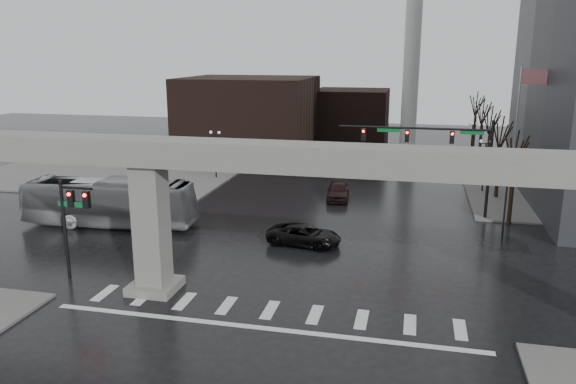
{
  "coord_description": "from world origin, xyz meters",
  "views": [
    {
      "loc": [
        6.95,
        -27.14,
        13.2
      ],
      "look_at": [
        -0.75,
        6.55,
        4.5
      ],
      "focal_mm": 35.0,
      "sensor_mm": 36.0,
      "label": 1
    }
  ],
  "objects_px": {
    "signal_mast_arm": "(441,146)",
    "far_car": "(338,191)",
    "pickup_truck": "(304,235)",
    "city_bus": "(109,202)"
  },
  "relations": [
    {
      "from": "pickup_truck",
      "to": "city_bus",
      "type": "height_order",
      "value": "city_bus"
    },
    {
      "from": "pickup_truck",
      "to": "far_car",
      "type": "distance_m",
      "value": 12.95
    },
    {
      "from": "city_bus",
      "to": "far_car",
      "type": "xyz_separation_m",
      "value": [
        16.18,
        11.82,
        -1.04
      ]
    },
    {
      "from": "signal_mast_arm",
      "to": "city_bus",
      "type": "height_order",
      "value": "signal_mast_arm"
    },
    {
      "from": "pickup_truck",
      "to": "far_car",
      "type": "relative_size",
      "value": 1.07
    },
    {
      "from": "signal_mast_arm",
      "to": "far_car",
      "type": "height_order",
      "value": "signal_mast_arm"
    },
    {
      "from": "signal_mast_arm",
      "to": "pickup_truck",
      "type": "distance_m",
      "value": 14.12
    },
    {
      "from": "signal_mast_arm",
      "to": "far_car",
      "type": "xyz_separation_m",
      "value": [
        -8.67,
        3.56,
        -5.01
      ]
    },
    {
      "from": "signal_mast_arm",
      "to": "pickup_truck",
      "type": "height_order",
      "value": "signal_mast_arm"
    },
    {
      "from": "city_bus",
      "to": "far_car",
      "type": "bearing_deg",
      "value": -57.83
    }
  ]
}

